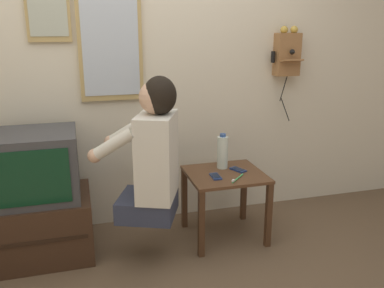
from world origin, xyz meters
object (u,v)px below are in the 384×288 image
person (153,153)px  water_bottle (222,152)px  framed_picture (47,1)px  television (35,165)px  wall_phone_antique (287,53)px  wall_mirror (110,46)px  cell_phone_spare (238,170)px  toothbrush (237,179)px  cell_phone_held (216,176)px

person → water_bottle: size_ratio=3.50×
framed_picture → person: bearing=-45.6°
television → framed_picture: bearing=65.3°
wall_phone_antique → wall_mirror: 1.39m
wall_phone_antique → cell_phone_spare: (-0.54, -0.37, -0.80)m
television → wall_mirror: 0.98m
person → toothbrush: (0.58, 0.01, -0.24)m
wall_phone_antique → framed_picture: 1.82m
framed_picture → toothbrush: 1.75m
framed_picture → cell_phone_held: (1.04, -0.50, -1.17)m
cell_phone_spare → water_bottle: bearing=113.7°
person → cell_phone_held: bearing=-55.6°
wall_mirror → framed_picture: bearing=179.6°
person → framed_picture: (-0.58, 0.60, 0.93)m
toothbrush → person: bearing=45.2°
toothbrush → television: bearing=33.2°
person → cell_phone_held: person is taller
wall_mirror → toothbrush: (0.76, -0.58, -0.88)m
framed_picture → water_bottle: size_ratio=2.02×
framed_picture → cell_phone_held: bearing=-25.7°
television → wall_mirror: bearing=30.6°
television → water_bottle: 1.30m
framed_picture → toothbrush: bearing=-26.6°
television → framed_picture: framed_picture is taller
framed_picture → water_bottle: 1.60m
television → cell_phone_spare: television is taller
wall_phone_antique → framed_picture: (-1.79, 0.04, 0.37)m
person → framed_picture: 1.25m
framed_picture → toothbrush: (1.17, -0.58, -1.17)m
cell_phone_held → toothbrush: toothbrush is taller
cell_phone_spare → toothbrush: 0.19m
cell_phone_held → toothbrush: bearing=-31.6°
wall_mirror → toothbrush: size_ratio=5.49×
wall_mirror → water_bottle: 1.11m
television → framed_picture: size_ratio=1.02×
cell_phone_spare → toothbrush: (-0.08, -0.17, 0.00)m
wall_phone_antique → cell_phone_spare: size_ratio=5.53×
framed_picture → cell_phone_held: 1.65m
wall_phone_antique → cell_phone_spare: bearing=-145.8°
cell_phone_spare → water_bottle: size_ratio=0.52×
person → cell_phone_spare: 0.73m
wall_mirror → person: bearing=-73.1°
television → cell_phone_spare: size_ratio=3.93×
wall_phone_antique → cell_phone_spare: 1.04m
person → wall_mirror: size_ratio=1.18×
television → wall_phone_antique: 2.07m
wall_mirror → television: bearing=-149.4°
framed_picture → toothbrush: framed_picture is taller
person → cell_phone_held: (0.46, 0.10, -0.24)m
wall_mirror → water_bottle: wall_mirror is taller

